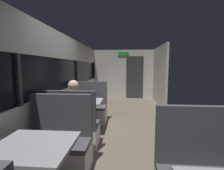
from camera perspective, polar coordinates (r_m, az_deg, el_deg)
The scene contains 11 objects.
ground_plane at distance 3.87m, azimuth 3.22°, elevation -16.67°, with size 3.30×9.20×0.02m, color #665B4C.
carriage_window_panel_left at distance 3.89m, azimuth -18.59°, elevation 0.22°, with size 0.09×8.48×2.30m.
carriage_end_bulkhead at distance 7.76m, azimuth 4.40°, elevation 3.77°, with size 2.90×0.11×2.30m.
carriage_aisle_panel_right at distance 6.71m, azimuth 16.38°, elevation 3.19°, with size 0.08×2.40×2.30m, color beige.
dining_table_near_window at distance 1.96m, azimuth -27.57°, elevation -20.76°, with size 0.90×0.70×0.74m.
bench_near_window_facing_entry at distance 2.65m, azimuth -18.63°, elevation -20.41°, with size 0.95×0.50×1.10m.
dining_table_mid_window at distance 3.77m, azimuth -10.54°, elevation -6.96°, with size 0.90×0.70×0.74m.
bench_mid_window_facing_end at distance 3.23m, azimuth -13.75°, elevation -15.21°, with size 0.95×0.50×1.10m.
bench_mid_window_facing_entry at distance 4.51m, azimuth -8.14°, elevation -8.76°, with size 0.95×0.50×1.10m.
seated_passenger at distance 3.22m, azimuth -13.44°, elevation -11.29°, with size 0.47×0.55×1.26m.
coffee_cup_primary at distance 3.89m, azimuth -9.65°, elevation -4.35°, with size 0.07×0.07×0.09m.
Camera 1 is at (0.07, -3.55, 1.51)m, focal length 25.74 mm.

